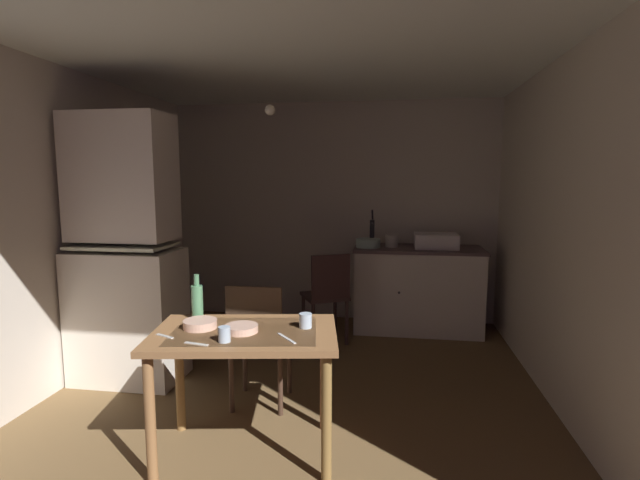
% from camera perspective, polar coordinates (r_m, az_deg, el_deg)
% --- Properties ---
extents(ground_plane, '(4.63, 4.63, 0.00)m').
position_cam_1_polar(ground_plane, '(3.91, -1.97, -16.70)').
color(ground_plane, brown).
extents(wall_back, '(3.73, 0.10, 2.45)m').
position_cam_1_polar(wall_back, '(5.39, 1.53, 3.43)').
color(wall_back, beige).
rests_on(wall_back, ground).
extents(wall_left, '(0.10, 3.65, 2.45)m').
position_cam_1_polar(wall_left, '(4.34, -27.02, 1.66)').
color(wall_left, beige).
rests_on(wall_left, ground).
extents(wall_right, '(0.10, 3.65, 2.45)m').
position_cam_1_polar(wall_right, '(3.73, 27.34, 0.82)').
color(wall_right, beige).
rests_on(wall_right, ground).
extents(ceiling_slab, '(3.73, 3.65, 0.10)m').
position_cam_1_polar(ceiling_slab, '(3.68, -2.16, 21.55)').
color(ceiling_slab, white).
extents(hutch_cabinet, '(0.82, 0.49, 2.09)m').
position_cam_1_polar(hutch_cabinet, '(3.97, -22.55, -2.14)').
color(hutch_cabinet, silver).
rests_on(hutch_cabinet, ground).
extents(counter_cabinet, '(1.33, 0.64, 0.89)m').
position_cam_1_polar(counter_cabinet, '(5.11, 11.73, -5.82)').
color(counter_cabinet, silver).
rests_on(counter_cabinet, ground).
extents(sink_basin, '(0.44, 0.34, 0.15)m').
position_cam_1_polar(sink_basin, '(5.03, 13.90, -0.07)').
color(sink_basin, silver).
rests_on(sink_basin, counter_cabinet).
extents(hand_pump, '(0.05, 0.27, 0.39)m').
position_cam_1_polar(hand_pump, '(5.04, 6.34, 1.17)').
color(hand_pump, '#232328').
rests_on(hand_pump, counter_cabinet).
extents(mixing_bowl_counter, '(0.26, 0.26, 0.09)m').
position_cam_1_polar(mixing_bowl_counter, '(4.97, 5.87, -0.37)').
color(mixing_bowl_counter, '#ADD1C1').
rests_on(mixing_bowl_counter, counter_cabinet).
extents(stoneware_crock, '(0.13, 0.13, 0.13)m').
position_cam_1_polar(stoneware_crock, '(5.02, 8.70, -0.12)').
color(stoneware_crock, beige).
rests_on(stoneware_crock, counter_cabinet).
extents(dining_table, '(1.13, 0.82, 0.74)m').
position_cam_1_polar(dining_table, '(2.79, -9.10, -13.06)').
color(dining_table, brown).
rests_on(dining_table, ground).
extents(chair_far_side, '(0.41, 0.41, 0.89)m').
position_cam_1_polar(chair_far_side, '(3.36, -7.46, -11.97)').
color(chair_far_side, '#3C281D').
rests_on(chair_far_side, ground).
extents(chair_by_counter, '(0.54, 0.54, 0.90)m').
position_cam_1_polar(chair_by_counter, '(4.58, 0.82, -6.64)').
color(chair_by_counter, '#3A2624').
rests_on(chair_by_counter, ground).
extents(serving_bowl_wide, '(0.19, 0.19, 0.04)m').
position_cam_1_polar(serving_bowl_wide, '(2.73, -9.55, -10.56)').
color(serving_bowl_wide, tan).
rests_on(serving_bowl_wide, dining_table).
extents(soup_bowl_small, '(0.19, 0.19, 0.05)m').
position_cam_1_polar(soup_bowl_small, '(2.84, -14.36, -9.86)').
color(soup_bowl_small, tan).
rests_on(soup_bowl_small, dining_table).
extents(mug_tall, '(0.07, 0.07, 0.08)m').
position_cam_1_polar(mug_tall, '(2.76, -1.78, -9.76)').
color(mug_tall, '#9EB2C6').
rests_on(mug_tall, dining_table).
extents(mug_dark, '(0.06, 0.06, 0.08)m').
position_cam_1_polar(mug_dark, '(2.58, -11.55, -11.16)').
color(mug_dark, '#9EB2C6').
rests_on(mug_dark, dining_table).
extents(glass_bottle, '(0.07, 0.07, 0.28)m').
position_cam_1_polar(glass_bottle, '(3.01, -14.70, -7.15)').
color(glass_bottle, '#4C7F56').
rests_on(glass_bottle, dining_table).
extents(table_knife, '(0.14, 0.16, 0.00)m').
position_cam_1_polar(table_knife, '(2.59, -4.09, -11.82)').
color(table_knife, silver).
rests_on(table_knife, dining_table).
extents(teaspoon_near_bowl, '(0.13, 0.07, 0.00)m').
position_cam_1_polar(teaspoon_near_bowl, '(2.76, -18.34, -11.03)').
color(teaspoon_near_bowl, beige).
rests_on(teaspoon_near_bowl, dining_table).
extents(teaspoon_by_cup, '(0.14, 0.05, 0.00)m').
position_cam_1_polar(teaspoon_by_cup, '(2.59, -14.80, -12.10)').
color(teaspoon_by_cup, beige).
rests_on(teaspoon_by_cup, dining_table).
extents(pendant_bulb, '(0.08, 0.08, 0.08)m').
position_cam_1_polar(pendant_bulb, '(3.75, -6.08, 15.44)').
color(pendant_bulb, '#F9EFCC').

